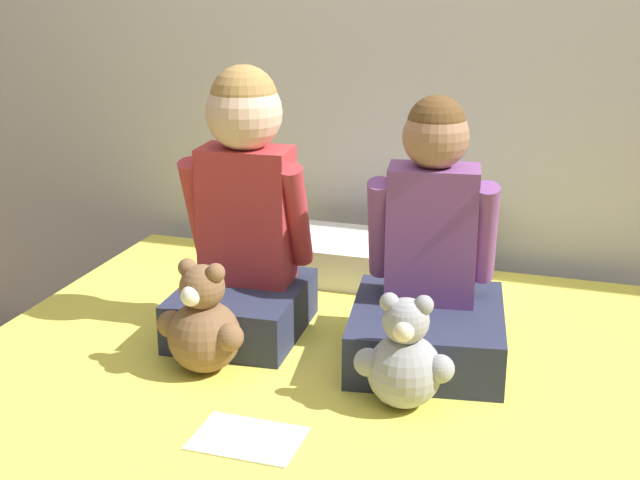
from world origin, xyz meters
name	(u,v)px	position (x,y,z in m)	size (l,w,h in m)	color
wall_behind_bed	(406,0)	(0.00, 1.05, 1.25)	(8.00, 0.06, 2.50)	silver
child_on_left	(244,219)	(-0.22, 0.32, 0.77)	(0.32, 0.37, 0.66)	#282D47
child_on_right	(430,269)	(0.24, 0.31, 0.70)	(0.40, 0.45, 0.61)	#282D47
teddy_bear_held_by_left_child	(203,325)	(-0.22, 0.07, 0.60)	(0.22, 0.17, 0.26)	brown
teddy_bear_held_by_right_child	(405,360)	(0.25, 0.05, 0.59)	(0.21, 0.16, 0.25)	#939399
pillow_at_headboard	(376,260)	(0.00, 0.76, 0.54)	(0.59, 0.29, 0.11)	white
sign_card	(247,439)	(-0.01, -0.18, 0.49)	(0.21, 0.15, 0.00)	white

